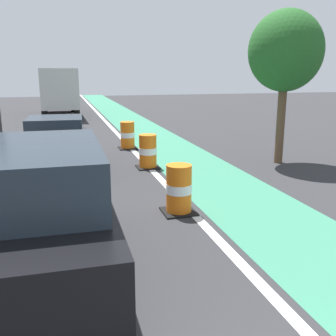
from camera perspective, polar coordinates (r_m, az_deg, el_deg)
bike_lane_strip at (r=14.20m, az=2.25°, el=1.45°), size 2.50×80.00×0.01m
lane_divider_stripe at (r=13.83m, az=-3.69°, el=1.10°), size 0.20×80.00×0.01m
parked_suv_nearest at (r=6.14m, az=-17.22°, el=-6.04°), size 1.95×4.61×2.04m
parked_sedan_second at (r=12.83m, az=-15.87°, el=3.37°), size 2.09×4.19×1.70m
traffic_barrel_front at (r=8.63m, az=1.59°, el=-3.16°), size 0.73×0.73×1.09m
traffic_barrel_mid at (r=12.68m, az=-2.95°, el=2.37°), size 0.73×0.73×1.09m
traffic_barrel_back at (r=15.96m, az=-5.91°, el=4.71°), size 0.73×0.73×1.09m
delivery_truck_down_block at (r=28.50m, az=-15.62°, el=10.97°), size 2.46×7.64×3.23m
street_tree_sidewalk at (r=13.72m, az=16.72°, el=15.88°), size 2.40×2.40×5.00m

